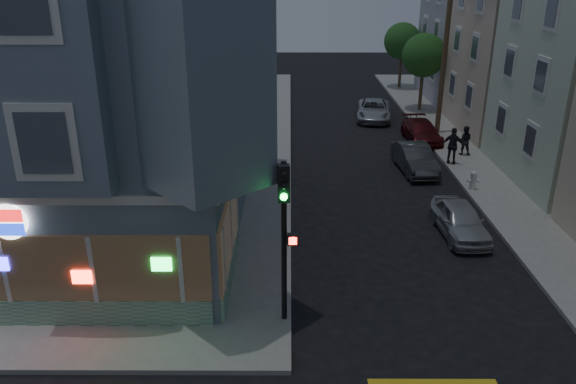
{
  "coord_description": "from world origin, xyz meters",
  "views": [
    {
      "loc": [
        2.95,
        -9.41,
        9.57
      ],
      "look_at": [
        2.9,
        7.33,
        2.86
      ],
      "focal_mm": 35.0,
      "sensor_mm": 36.0,
      "label": 1
    }
  ],
  "objects_px": {
    "utility_pole": "(445,55)",
    "fire_hydrant": "(473,180)",
    "traffic_signal": "(285,218)",
    "street_tree_far": "(402,41)",
    "street_tree_near": "(424,55)",
    "pedestrian_a": "(465,140)",
    "pedestrian_b": "(453,146)",
    "parked_car_b": "(415,158)",
    "parked_car_c": "(422,132)",
    "parked_car_d": "(374,110)",
    "parked_car_a": "(460,220)"
  },
  "relations": [
    {
      "from": "parked_car_a",
      "to": "parked_car_b",
      "type": "distance_m",
      "value": 7.29
    },
    {
      "from": "street_tree_near",
      "to": "parked_car_c",
      "type": "distance_m",
      "value": 8.34
    },
    {
      "from": "parked_car_a",
      "to": "traffic_signal",
      "type": "relative_size",
      "value": 0.79
    },
    {
      "from": "street_tree_far",
      "to": "parked_car_a",
      "type": "distance_m",
      "value": 28.31
    },
    {
      "from": "utility_pole",
      "to": "street_tree_near",
      "type": "relative_size",
      "value": 1.7
    },
    {
      "from": "street_tree_far",
      "to": "parked_car_a",
      "type": "height_order",
      "value": "street_tree_far"
    },
    {
      "from": "utility_pole",
      "to": "pedestrian_b",
      "type": "height_order",
      "value": "utility_pole"
    },
    {
      "from": "fire_hydrant",
      "to": "traffic_signal",
      "type": "bearing_deg",
      "value": -129.47
    },
    {
      "from": "traffic_signal",
      "to": "fire_hydrant",
      "type": "distance_m",
      "value": 13.63
    },
    {
      "from": "parked_car_b",
      "to": "fire_hydrant",
      "type": "bearing_deg",
      "value": -58.75
    },
    {
      "from": "street_tree_far",
      "to": "pedestrian_a",
      "type": "height_order",
      "value": "street_tree_far"
    },
    {
      "from": "utility_pole",
      "to": "pedestrian_b",
      "type": "relative_size",
      "value": 4.75
    },
    {
      "from": "pedestrian_a",
      "to": "traffic_signal",
      "type": "xyz_separation_m",
      "value": [
        -9.53,
        -15.44,
        2.44
      ]
    },
    {
      "from": "pedestrian_a",
      "to": "parked_car_b",
      "type": "bearing_deg",
      "value": 51.77
    },
    {
      "from": "traffic_signal",
      "to": "fire_hydrant",
      "type": "bearing_deg",
      "value": 46.18
    },
    {
      "from": "traffic_signal",
      "to": "parked_car_a",
      "type": "bearing_deg",
      "value": 37.12
    },
    {
      "from": "fire_hydrant",
      "to": "parked_car_b",
      "type": "bearing_deg",
      "value": 126.35
    },
    {
      "from": "traffic_signal",
      "to": "utility_pole",
      "type": "bearing_deg",
      "value": 60.8
    },
    {
      "from": "pedestrian_b",
      "to": "parked_car_d",
      "type": "xyz_separation_m",
      "value": [
        -2.7,
        9.63,
        -0.45
      ]
    },
    {
      "from": "pedestrian_a",
      "to": "fire_hydrant",
      "type": "xyz_separation_m",
      "value": [
        -1.05,
        -5.14,
        -0.32
      ]
    },
    {
      "from": "street_tree_far",
      "to": "fire_hydrant",
      "type": "relative_size",
      "value": 6.0
    },
    {
      "from": "street_tree_far",
      "to": "street_tree_near",
      "type": "bearing_deg",
      "value": -90.0
    },
    {
      "from": "parked_car_c",
      "to": "traffic_signal",
      "type": "distance_m",
      "value": 20.14
    },
    {
      "from": "street_tree_far",
      "to": "pedestrian_b",
      "type": "height_order",
      "value": "street_tree_far"
    },
    {
      "from": "parked_car_d",
      "to": "fire_hydrant",
      "type": "bearing_deg",
      "value": -70.72
    },
    {
      "from": "parked_car_b",
      "to": "parked_car_d",
      "type": "height_order",
      "value": "parked_car_b"
    },
    {
      "from": "parked_car_a",
      "to": "parked_car_c",
      "type": "bearing_deg",
      "value": 81.42
    },
    {
      "from": "parked_car_c",
      "to": "pedestrian_a",
      "type": "bearing_deg",
      "value": -63.7
    },
    {
      "from": "utility_pole",
      "to": "fire_hydrant",
      "type": "xyz_separation_m",
      "value": [
        -0.7,
        -9.53,
        -4.18
      ]
    },
    {
      "from": "pedestrian_a",
      "to": "parked_car_a",
      "type": "height_order",
      "value": "pedestrian_a"
    },
    {
      "from": "utility_pole",
      "to": "parked_car_b",
      "type": "relative_size",
      "value": 2.18
    },
    {
      "from": "fire_hydrant",
      "to": "pedestrian_b",
      "type": "bearing_deg",
      "value": 90.0
    },
    {
      "from": "parked_car_b",
      "to": "pedestrian_b",
      "type": "bearing_deg",
      "value": 15.29
    },
    {
      "from": "pedestrian_a",
      "to": "fire_hydrant",
      "type": "height_order",
      "value": "pedestrian_a"
    },
    {
      "from": "parked_car_b",
      "to": "traffic_signal",
      "type": "bearing_deg",
      "value": -121.07
    },
    {
      "from": "pedestrian_b",
      "to": "fire_hydrant",
      "type": "relative_size",
      "value": 2.14
    },
    {
      "from": "street_tree_near",
      "to": "street_tree_far",
      "type": "xyz_separation_m",
      "value": [
        0.0,
        8.0,
        0.0
      ]
    },
    {
      "from": "parked_car_a",
      "to": "fire_hydrant",
      "type": "relative_size",
      "value": 4.25
    },
    {
      "from": "parked_car_b",
      "to": "traffic_signal",
      "type": "relative_size",
      "value": 0.86
    },
    {
      "from": "street_tree_far",
      "to": "pedestrian_b",
      "type": "relative_size",
      "value": 2.8
    },
    {
      "from": "utility_pole",
      "to": "parked_car_b",
      "type": "distance_m",
      "value": 8.34
    },
    {
      "from": "street_tree_near",
      "to": "fire_hydrant",
      "type": "distance_m",
      "value": 15.91
    },
    {
      "from": "street_tree_far",
      "to": "fire_hydrant",
      "type": "xyz_separation_m",
      "value": [
        -0.9,
        -23.53,
        -3.32
      ]
    },
    {
      "from": "pedestrian_b",
      "to": "parked_car_b",
      "type": "bearing_deg",
      "value": 43.95
    },
    {
      "from": "street_tree_near",
      "to": "pedestrian_a",
      "type": "bearing_deg",
      "value": -89.19
    },
    {
      "from": "pedestrian_b",
      "to": "traffic_signal",
      "type": "relative_size",
      "value": 0.4
    },
    {
      "from": "street_tree_near",
      "to": "parked_car_c",
      "type": "xyz_separation_m",
      "value": [
        -1.5,
        -7.5,
        -3.32
      ]
    },
    {
      "from": "pedestrian_b",
      "to": "utility_pole",
      "type": "bearing_deg",
      "value": -73.18
    },
    {
      "from": "street_tree_far",
      "to": "parked_car_d",
      "type": "distance_m",
      "value": 11.39
    },
    {
      "from": "parked_car_c",
      "to": "street_tree_near",
      "type": "bearing_deg",
      "value": 75.32
    }
  ]
}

